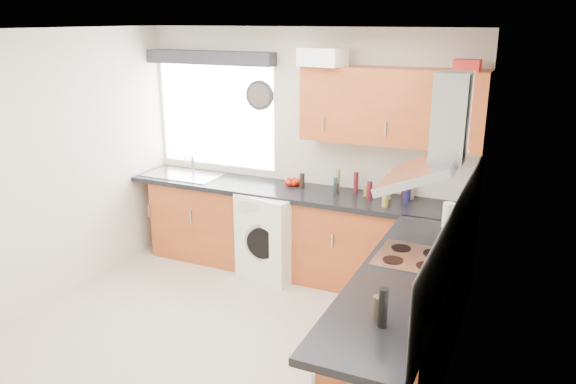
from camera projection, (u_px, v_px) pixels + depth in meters
The scene contains 39 objects.
ground_plane at pixel (219, 342), 4.67m from camera, with size 3.60×3.60×0.00m, color beige.
ceiling at pixel (205, 30), 3.93m from camera, with size 3.60×3.60×0.02m, color white.
wall_back at pixel (304, 151), 5.87m from camera, with size 3.60×0.02×2.50m, color silver.
wall_front at pixel (17, 303), 2.74m from camera, with size 3.60×0.02×2.50m, color silver.
wall_left at pixel (40, 174), 5.01m from camera, with size 0.02×3.60×2.50m, color silver.
wall_right at pixel (453, 235), 3.59m from camera, with size 0.02×3.60×2.50m, color silver.
window at pixel (216, 116), 6.18m from camera, with size 1.40×0.02×1.10m, color white.
window_blind at pixel (209, 58), 5.92m from camera, with size 1.50×0.18×0.14m, color #2A2B32.
splashback at pixel (458, 230), 3.88m from camera, with size 0.01×3.00×0.54m, color white.
base_cab_back at pixel (284, 232), 5.90m from camera, with size 3.00×0.58×0.86m, color #9A421C.
base_cab_corner at pixel (438, 258), 5.26m from camera, with size 0.60×0.60×0.86m, color #9A421C.
base_cab_right at pixel (406, 327), 4.08m from camera, with size 0.58×2.10×0.86m, color #9A421C.
worktop_back at pixel (292, 192), 5.71m from camera, with size 3.60×0.62×0.05m, color black.
worktop_right at pixel (403, 278), 3.82m from camera, with size 0.62×2.42×0.05m, color black.
sink at pixel (183, 172), 6.22m from camera, with size 0.84×0.46×0.10m, color #9CA2AB, non-canonical shape.
oven at pixel (409, 318), 4.21m from camera, with size 0.56×0.58×0.85m, color black.
hob_plate at pixel (413, 258), 4.07m from camera, with size 0.52×0.52×0.01m, color #9CA2AB.
extractor_hood at pixel (436, 144), 3.78m from camera, with size 0.52×0.78×0.66m, color #9CA2AB, non-canonical shape.
upper_cabinets at pixel (392, 106), 5.18m from camera, with size 1.70×0.35×0.70m, color #9A421C.
washing_machine at pixel (275, 233), 5.82m from camera, with size 0.61×0.58×0.89m, color white.
wall_clock at pixel (259, 96), 5.86m from camera, with size 0.31×0.31×0.04m, color #2A2B32.
casserole at pixel (323, 57), 5.21m from camera, with size 0.40×0.29×0.17m, color white.
storage_box at pixel (467, 65), 4.71m from camera, with size 0.21×0.18×0.10m, color red.
utensil_pot at pixel (409, 192), 5.41m from camera, with size 0.10×0.10×0.13m, color tan.
kitchen_roll at pixel (448, 215), 4.64m from camera, with size 0.10×0.10×0.21m, color white.
tomato_cluster at pixel (293, 182), 5.85m from camera, with size 0.15×0.15×0.07m, color #AF1402, non-canonical shape.
jar_0 at pixel (385, 199), 5.17m from camera, with size 0.06×0.06×0.15m, color olive.
jar_1 at pixel (388, 187), 5.39m from camera, with size 0.07×0.07×0.24m, color olive.
jar_2 at pixel (338, 180), 5.63m from camera, with size 0.04×0.04×0.22m, color olive.
jar_3 at pixel (336, 188), 5.54m from camera, with size 0.05×0.05×0.12m, color black.
jar_4 at pixel (302, 181), 5.73m from camera, with size 0.05×0.05×0.16m, color black.
jar_5 at pixel (407, 194), 5.32m from camera, with size 0.07×0.07×0.14m, color #1E164B.
jar_6 at pixel (356, 182), 5.60m from camera, with size 0.05×0.05×0.20m, color maroon.
jar_7 at pixel (366, 190), 5.48m from camera, with size 0.04×0.04×0.12m, color olive.
jar_8 at pixel (370, 191), 5.35m from camera, with size 0.05×0.05×0.19m, color #541117.
jar_9 at pixel (404, 188), 5.40m from camera, with size 0.05×0.05×0.21m, color #39141A.
jar_10 at pixel (335, 184), 5.62m from camera, with size 0.04×0.04×0.15m, color #1A517F.
bottle_0 at pixel (378, 308), 3.24m from camera, with size 0.06×0.06×0.14m, color #3A2E20.
bottle_1 at pixel (383, 308), 3.14m from camera, with size 0.06×0.06×0.24m, color black.
Camera 1 is at (2.22, -3.48, 2.58)m, focal length 35.00 mm.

